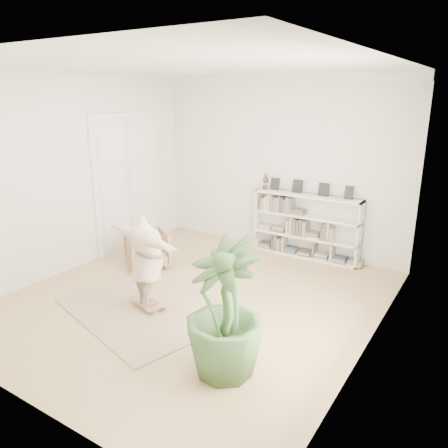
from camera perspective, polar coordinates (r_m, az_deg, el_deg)
name	(u,v)px	position (r m, az deg, el deg)	size (l,w,h in m)	color
floor	(195,299)	(7.25, -3.85, -9.71)	(6.00, 6.00, 0.00)	tan
room_shell	(281,78)	(9.04, 7.40, 18.36)	(6.00, 6.00, 6.00)	silver
doors	(126,184)	(9.45, -12.62, 5.14)	(0.09, 1.78, 2.92)	white
bookshelf	(306,227)	(9.00, 10.66, -0.33)	(2.20, 0.35, 1.64)	silver
armchair	(147,249)	(8.54, -9.99, -3.25)	(0.74, 0.76, 0.69)	tan
rug	(149,308)	(7.03, -9.73, -10.77)	(2.50, 2.00, 0.02)	tan
rocker_board	(149,305)	(7.00, -9.75, -10.36)	(0.53, 0.40, 0.10)	brown
person	(147,259)	(6.69, -10.07, -4.51)	(1.74, 0.47, 1.42)	beige
houseplant	(225,309)	(5.11, 0.09, -11.01)	(0.94, 0.94, 1.68)	#335329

